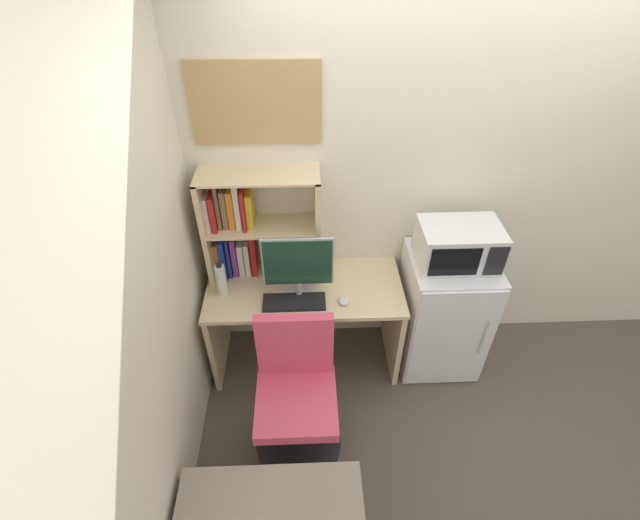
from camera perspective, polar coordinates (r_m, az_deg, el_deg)
wall_back at (r=3.14m, az=22.65°, el=8.97°), size 6.40×0.04×2.60m
wall_left at (r=1.82m, az=-26.19°, el=-18.81°), size 0.04×4.40×2.60m
desk at (r=3.10m, az=-1.88°, el=-6.44°), size 1.28×0.58×0.74m
hutch_bookshelf at (r=2.87m, az=-9.41°, el=4.30°), size 0.72×0.27×0.75m
monitor at (r=2.73m, az=-2.81°, el=-0.85°), size 0.44×0.21×0.45m
keyboard at (r=2.83m, az=-3.29°, el=-5.35°), size 0.39×0.15×0.02m
computer_mouse at (r=2.83m, az=3.02°, el=-5.19°), size 0.07×0.08×0.03m
water_bottle at (r=2.89m, az=-12.41°, el=-2.46°), size 0.06×0.06×0.25m
mini_fridge at (r=3.28m, az=15.25°, el=-6.38°), size 0.55×0.56×0.92m
microwave at (r=2.90m, az=17.18°, el=1.85°), size 0.49×0.34×0.26m
desk_chair at (r=2.80m, az=-2.98°, el=-17.13°), size 0.54×0.54×0.95m
wall_corkboard at (r=2.61m, az=-8.20°, el=19.06°), size 0.72×0.02×0.46m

